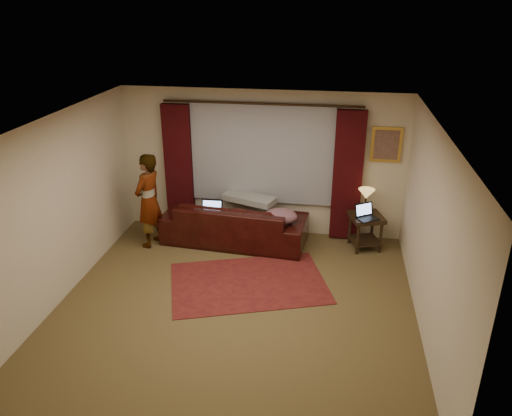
{
  "coord_description": "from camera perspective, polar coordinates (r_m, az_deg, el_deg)",
  "views": [
    {
      "loc": [
        1.23,
        -5.83,
        4.07
      ],
      "look_at": [
        0.1,
        1.2,
        1.0
      ],
      "focal_mm": 35.0,
      "sensor_mm": 36.0,
      "label": 1
    }
  ],
  "objects": [
    {
      "name": "laptop_sofa",
      "position": [
        8.62,
        -5.22,
        -0.24
      ],
      "size": [
        0.37,
        0.41,
        0.26
      ],
      "primitive_type": null,
      "rotation": [
        0.0,
        0.0,
        0.02
      ],
      "color": "black",
      "rests_on": "sofa"
    },
    {
      "name": "clothing_pile",
      "position": [
        8.39,
        2.83,
        -0.98
      ],
      "size": [
        0.57,
        0.45,
        0.24
      ],
      "primitive_type": "ellipsoid",
      "rotation": [
        0.0,
        0.0,
        -0.04
      ],
      "color": "#784D59",
      "rests_on": "sofa"
    },
    {
      "name": "drape_right",
      "position": [
        8.72,
        10.41,
        3.57
      ],
      "size": [
        0.5,
        0.14,
        2.3
      ],
      "primitive_type": "cube",
      "color": "#320709",
      "rests_on": "floor"
    },
    {
      "name": "ceiling",
      "position": [
        6.14,
        -2.74,
        9.44
      ],
      "size": [
        5.0,
        5.0,
        0.02
      ],
      "primitive_type": "cube",
      "color": "silver",
      "rests_on": "ground"
    },
    {
      "name": "wall_right",
      "position": [
        6.58,
        19.37,
        -3.0
      ],
      "size": [
        0.02,
        5.0,
        2.6
      ],
      "primitive_type": "cube",
      "color": "beige",
      "rests_on": "ground"
    },
    {
      "name": "wall_front",
      "position": [
        4.5,
        -9.09,
        -14.98
      ],
      "size": [
        5.0,
        0.02,
        2.6
      ],
      "primitive_type": "cube",
      "color": "beige",
      "rests_on": "ground"
    },
    {
      "name": "sofa",
      "position": [
        8.72,
        -2.45,
        -0.85
      ],
      "size": [
        2.58,
        1.28,
        1.01
      ],
      "primitive_type": "imported",
      "rotation": [
        0.0,
        0.0,
        3.06
      ],
      "color": "black",
      "rests_on": "floor"
    },
    {
      "name": "floor",
      "position": [
        7.22,
        -2.34,
        -11.07
      ],
      "size": [
        5.0,
        5.0,
        0.01
      ],
      "primitive_type": "cube",
      "color": "brown",
      "rests_on": "ground"
    },
    {
      "name": "curtain_rod",
      "position": [
        8.48,
        0.62,
        11.83
      ],
      "size": [
        0.04,
        0.04,
        3.4
      ],
      "primitive_type": "cylinder",
      "color": "#301F10",
      "rests_on": "wall_back"
    },
    {
      "name": "wall_left",
      "position": [
        7.46,
        -21.71,
        -0.23
      ],
      "size": [
        0.02,
        5.0,
        2.6
      ],
      "primitive_type": "cube",
      "color": "beige",
      "rests_on": "ground"
    },
    {
      "name": "area_rug",
      "position": [
        7.7,
        -0.87,
        -8.53
      ],
      "size": [
        2.69,
        2.21,
        0.01
      ],
      "primitive_type": "cube",
      "rotation": [
        0.0,
        0.0,
        0.33
      ],
      "color": "maroon",
      "rests_on": "floor"
    },
    {
      "name": "wall_back",
      "position": [
        8.86,
        0.7,
        5.11
      ],
      "size": [
        5.0,
        0.02,
        2.6
      ],
      "primitive_type": "cube",
      "color": "beige",
      "rests_on": "ground"
    },
    {
      "name": "picture_frame",
      "position": [
        8.66,
        14.67,
        7.02
      ],
      "size": [
        0.5,
        0.04,
        0.6
      ],
      "primitive_type": "cube",
      "color": "gold",
      "rests_on": "wall_back"
    },
    {
      "name": "tiffany_lamp",
      "position": [
        8.64,
        12.42,
        0.75
      ],
      "size": [
        0.36,
        0.36,
        0.44
      ],
      "primitive_type": null,
      "rotation": [
        0.0,
        0.0,
        0.41
      ],
      "color": "olive",
      "rests_on": "end_table"
    },
    {
      "name": "throw_blanket",
      "position": [
        8.69,
        -0.8,
        2.74
      ],
      "size": [
        1.0,
        0.67,
        0.11
      ],
      "primitive_type": "cube",
      "rotation": [
        0.0,
        0.0,
        -0.35
      ],
      "color": "gray",
      "rests_on": "sofa"
    },
    {
      "name": "end_table",
      "position": [
        8.78,
        12.37,
        -2.66
      ],
      "size": [
        0.66,
        0.66,
        0.61
      ],
      "primitive_type": "cube",
      "rotation": [
        0.0,
        0.0,
        0.31
      ],
      "color": "black",
      "rests_on": "floor"
    },
    {
      "name": "laptop_table",
      "position": [
        8.47,
        12.71,
        -0.49
      ],
      "size": [
        0.48,
        0.49,
        0.24
      ],
      "primitive_type": null,
      "rotation": [
        0.0,
        0.0,
        0.58
      ],
      "color": "black",
      "rests_on": "end_table"
    },
    {
      "name": "person",
      "position": [
        8.68,
        -12.16,
        0.82
      ],
      "size": [
        0.6,
        0.6,
        1.65
      ],
      "primitive_type": "imported",
      "rotation": [
        0.0,
        0.0,
        -1.86
      ],
      "color": "gray",
      "rests_on": "floor"
    },
    {
      "name": "sheer_curtain",
      "position": [
        8.75,
        0.65,
        6.24
      ],
      "size": [
        2.5,
        0.05,
        1.8
      ],
      "primitive_type": "cube",
      "color": "#929298",
      "rests_on": "wall_back"
    },
    {
      "name": "drape_left",
      "position": [
        9.13,
        -8.79,
        4.59
      ],
      "size": [
        0.5,
        0.14,
        2.3
      ],
      "primitive_type": "cube",
      "color": "#320709",
      "rests_on": "floor"
    }
  ]
}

